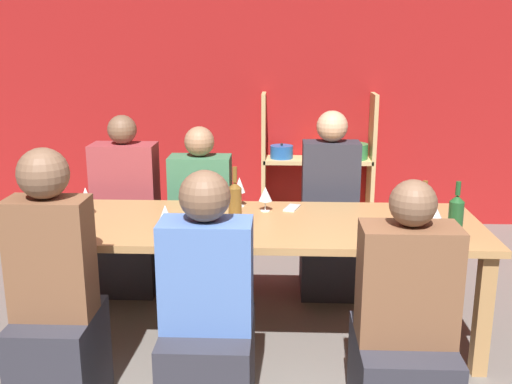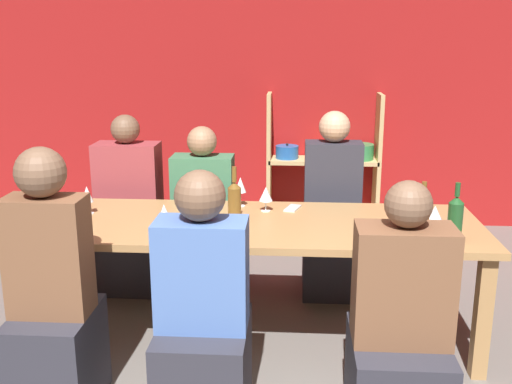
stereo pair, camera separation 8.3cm
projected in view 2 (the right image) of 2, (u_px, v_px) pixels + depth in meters
wall_back_red at (293, 81)px, 5.52m from camera, size 8.80×0.06×2.70m
shelf_unit at (323, 174)px, 5.52m from camera, size 1.03×0.30×1.26m
dining_table at (255, 235)px, 3.45m from camera, size 2.58×0.88×0.72m
wine_bottle_green at (422, 217)px, 3.08m from camera, size 0.07×0.07×0.32m
wine_bottle_dark at (455, 219)px, 3.05m from camera, size 0.08×0.08×0.32m
wine_bottle_amber at (234, 202)px, 3.37m from camera, size 0.08×0.08×0.33m
wine_glass_red_a at (164, 213)px, 3.20m from camera, size 0.07×0.07×0.16m
wine_glass_empty_a at (435, 213)px, 3.22m from camera, size 0.08×0.08×0.15m
wine_glass_white_a at (240, 186)px, 3.71m from camera, size 0.07×0.07×0.19m
wine_glass_empty_b at (193, 192)px, 3.60m from camera, size 0.07×0.07×0.16m
wine_glass_empty_c at (266, 194)px, 3.61m from camera, size 0.08×0.08×0.15m
wine_glass_red_b at (87, 195)px, 3.56m from camera, size 0.07×0.07×0.17m
wine_glass_empty_d at (401, 219)px, 3.08m from camera, size 0.07×0.07×0.16m
cell_phone at (293, 208)px, 3.68m from camera, size 0.11×0.16×0.01m
person_near_a at (399, 344)px, 2.67m from camera, size 0.42×0.53×1.17m
person_far_a at (331, 226)px, 4.16m from camera, size 0.38×0.48×1.28m
person_near_b at (203, 330)px, 2.77m from camera, size 0.41×0.52×1.20m
person_far_b at (204, 229)px, 4.28m from camera, size 0.43×0.53×1.16m
person_near_c at (54, 314)px, 2.81m from camera, size 0.36×0.46×1.29m
person_far_c at (131, 225)px, 4.28m from camera, size 0.45×0.56×1.24m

